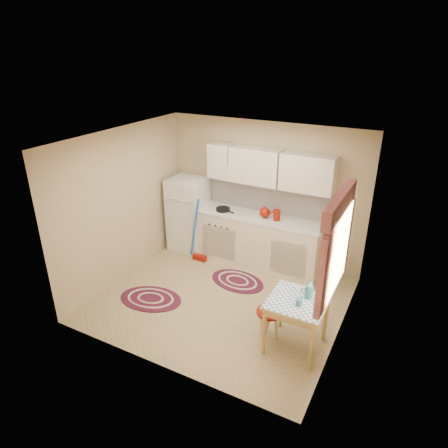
{
  "coord_description": "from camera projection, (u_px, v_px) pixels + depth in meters",
  "views": [
    {
      "loc": [
        2.46,
        -4.58,
        3.65
      ],
      "look_at": [
        -0.09,
        0.25,
        1.17
      ],
      "focal_mm": 32.0,
      "sensor_mm": 36.0,
      "label": 1
    }
  ],
  "objects": [
    {
      "name": "stool",
      "position": [
        269.0,
        324.0,
        5.36
      ],
      "size": [
        0.46,
        0.46,
        0.42
      ],
      "primitive_type": "cylinder",
      "rotation": [
        0.0,
        0.0,
        0.38
      ],
      "color": "maroon",
      "rests_on": "ground"
    },
    {
      "name": "rug_center",
      "position": [
        237.0,
        281.0,
        6.7
      ],
      "size": [
        1.03,
        0.76,
        0.02
      ],
      "primitive_type": null,
      "rotation": [
        0.0,
        0.0,
        -0.14
      ],
      "color": "maroon",
      "rests_on": "ground"
    },
    {
      "name": "countertop",
      "position": [
        259.0,
        218.0,
        6.9
      ],
      "size": [
        2.27,
        0.62,
        0.04
      ],
      "primitive_type": "cube",
      "color": "silver",
      "rests_on": "base_cabinets"
    },
    {
      "name": "base_cabinets",
      "position": [
        258.0,
        241.0,
        7.09
      ],
      "size": [
        2.25,
        0.6,
        0.88
      ],
      "primitive_type": "cube",
      "color": "silver",
      "rests_on": "ground"
    },
    {
      "name": "room_shell",
      "position": [
        239.0,
        201.0,
        5.71
      ],
      "size": [
        3.64,
        3.6,
        2.52
      ],
      "color": "tan",
      "rests_on": "ground"
    },
    {
      "name": "rug_left",
      "position": [
        151.0,
        299.0,
        6.24
      ],
      "size": [
        1.1,
        0.83,
        0.02
      ],
      "primitive_type": null,
      "rotation": [
        0.0,
        0.0,
        0.18
      ],
      "color": "maroon",
      "rests_on": "ground"
    },
    {
      "name": "mug",
      "position": [
        299.0,
        303.0,
        4.86
      ],
      "size": [
        0.1,
        0.1,
        0.1
      ],
      "primitive_type": "cylinder",
      "rotation": [
        0.0,
        0.0,
        0.32
      ],
      "color": "#2A6E82",
      "rests_on": "table"
    },
    {
      "name": "red_kettle",
      "position": [
        265.0,
        212.0,
        6.81
      ],
      "size": [
        0.25,
        0.24,
        0.2
      ],
      "primitive_type": null,
      "rotation": [
        0.0,
        0.0,
        0.35
      ],
      "color": "maroon",
      "rests_on": "countertop"
    },
    {
      "name": "broom",
      "position": [
        199.0,
        231.0,
        7.12
      ],
      "size": [
        0.29,
        0.13,
        1.2
      ],
      "primitive_type": null,
      "rotation": [
        0.0,
        0.0,
        -0.05
      ],
      "color": "blue",
      "rests_on": "ground"
    },
    {
      "name": "red_canister",
      "position": [
        277.0,
        216.0,
        6.72
      ],
      "size": [
        0.15,
        0.15,
        0.16
      ],
      "primitive_type": "cylinder",
      "rotation": [
        0.0,
        0.0,
        -0.41
      ],
      "color": "maroon",
      "rests_on": "countertop"
    },
    {
      "name": "frying_pan",
      "position": [
        223.0,
        209.0,
        7.13
      ],
      "size": [
        0.31,
        0.31,
        0.05
      ],
      "primitive_type": "cylinder",
      "rotation": [
        0.0,
        0.0,
        -0.29
      ],
      "color": "black",
      "rests_on": "countertop"
    },
    {
      "name": "table",
      "position": [
        296.0,
        324.0,
        5.12
      ],
      "size": [
        0.72,
        0.72,
        0.72
      ],
      "primitive_type": "cube",
      "color": "#DEC16F",
      "rests_on": "ground"
    },
    {
      "name": "coffee_pot",
      "position": [
        309.0,
        290.0,
        4.98
      ],
      "size": [
        0.15,
        0.13,
        0.25
      ],
      "primitive_type": null,
      "rotation": [
        0.0,
        0.0,
        0.23
      ],
      "color": "#2A6E82",
      "rests_on": "table"
    },
    {
      "name": "fridge",
      "position": [
        188.0,
        214.0,
        7.55
      ],
      "size": [
        0.65,
        0.6,
        1.4
      ],
      "primitive_type": "cube",
      "color": "white",
      "rests_on": "ground"
    }
  ]
}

